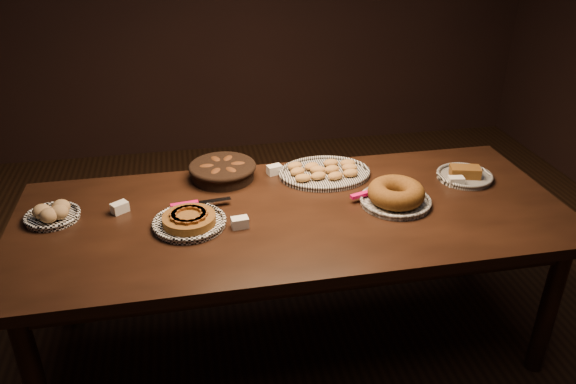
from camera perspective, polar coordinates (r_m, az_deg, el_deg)
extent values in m
plane|color=black|center=(2.90, 0.52, -14.92)|extent=(5.00, 5.00, 0.00)
cube|color=black|center=(2.46, 0.59, -2.46)|extent=(2.40, 1.00, 0.05)
cylinder|color=black|center=(2.43, -24.39, -16.93)|extent=(0.08, 0.08, 0.70)
cylinder|color=black|center=(2.79, 24.97, -10.62)|extent=(0.08, 0.08, 0.70)
cylinder|color=black|center=(3.01, -21.72, -6.83)|extent=(0.08, 0.08, 0.70)
cylinder|color=black|center=(3.31, 17.84, -2.84)|extent=(0.08, 0.08, 0.70)
torus|color=white|center=(2.37, -9.99, -2.94)|extent=(0.31, 0.31, 0.02)
cylinder|color=#532E10|center=(2.37, -10.01, -2.75)|extent=(0.25, 0.25, 0.04)
cube|color=#512B0E|center=(2.35, -8.60, -2.21)|extent=(0.03, 0.08, 0.01)
cube|color=#512B0E|center=(2.37, -8.74, -1.85)|extent=(0.05, 0.08, 0.01)
cube|color=#512B0E|center=(2.40, -9.23, -1.60)|extent=(0.07, 0.06, 0.01)
cube|color=#512B0E|center=(2.41, -9.93, -1.53)|extent=(0.08, 0.03, 0.01)
cube|color=#512B0E|center=(2.40, -10.66, -1.64)|extent=(0.08, 0.05, 0.01)
cube|color=#512B0E|center=(2.39, -11.24, -1.92)|extent=(0.06, 0.07, 0.01)
cube|color=#512B0E|center=(2.36, -11.51, -2.29)|extent=(0.03, 0.08, 0.01)
cube|color=#512B0E|center=(2.33, -11.40, -2.65)|extent=(0.05, 0.08, 0.01)
cube|color=#512B0E|center=(2.31, -10.92, -2.92)|extent=(0.07, 0.06, 0.01)
cube|color=#512B0E|center=(2.30, -10.20, -3.01)|extent=(0.08, 0.03, 0.01)
cube|color=#512B0E|center=(2.31, -9.43, -2.89)|extent=(0.08, 0.05, 0.01)
cube|color=#512B0E|center=(2.32, -8.85, -2.59)|extent=(0.06, 0.07, 0.01)
cube|color=#EF0B64|center=(2.48, -10.47, -1.26)|extent=(0.12, 0.04, 0.02)
cube|color=silver|center=(2.50, -7.53, -0.89)|extent=(0.15, 0.05, 0.00)
torus|color=black|center=(2.75, 3.74, 2.06)|extent=(0.36, 0.36, 0.02)
ellipsoid|color=brown|center=(2.66, 1.52, 1.44)|extent=(0.08, 0.05, 0.04)
ellipsoid|color=brown|center=(2.69, 3.11, 1.66)|extent=(0.09, 0.07, 0.04)
ellipsoid|color=brown|center=(2.69, 4.83, 1.65)|extent=(0.09, 0.07, 0.04)
ellipsoid|color=brown|center=(2.73, 6.37, 1.95)|extent=(0.08, 0.06, 0.04)
ellipsoid|color=brown|center=(2.73, 0.97, 2.12)|extent=(0.09, 0.07, 0.04)
ellipsoid|color=brown|center=(2.75, 3.03, 2.28)|extent=(0.09, 0.06, 0.04)
ellipsoid|color=brown|center=(2.76, 4.48, 2.32)|extent=(0.09, 0.06, 0.04)
ellipsoid|color=brown|center=(2.78, 6.28, 2.49)|extent=(0.08, 0.06, 0.04)
ellipsoid|color=brown|center=(2.78, 0.69, 2.68)|extent=(0.09, 0.07, 0.04)
ellipsoid|color=brown|center=(2.78, 2.41, 2.63)|extent=(0.09, 0.07, 0.04)
ellipsoid|color=brown|center=(2.82, 4.37, 2.98)|extent=(0.08, 0.06, 0.04)
ellipsoid|color=brown|center=(2.83, 6.09, 2.94)|extent=(0.08, 0.06, 0.04)
torus|color=black|center=(2.54, 10.86, -0.77)|extent=(0.32, 0.32, 0.02)
torus|color=brown|center=(2.52, 10.93, -0.06)|extent=(0.28, 0.28, 0.09)
cube|color=#EF0B64|center=(2.54, 7.56, -0.23)|extent=(0.12, 0.06, 0.02)
cube|color=silver|center=(2.62, 9.86, 0.35)|extent=(0.15, 0.08, 0.00)
cylinder|color=black|center=(2.73, -6.65, 2.10)|extent=(0.34, 0.34, 0.08)
torus|color=black|center=(2.72, -6.68, 2.57)|extent=(0.33, 0.33, 0.03)
ellipsoid|color=black|center=(2.73, -5.10, 2.63)|extent=(0.10, 0.06, 0.05)
ellipsoid|color=black|center=(2.78, -6.11, 3.15)|extent=(0.09, 0.11, 0.05)
ellipsoid|color=black|center=(2.78, -7.35, 3.07)|extent=(0.08, 0.11, 0.05)
ellipsoid|color=black|center=(2.72, -8.25, 2.36)|extent=(0.10, 0.05, 0.05)
ellipsoid|color=black|center=(2.66, -7.34, 1.85)|extent=(0.09, 0.11, 0.05)
ellipsoid|color=black|center=(2.66, -5.80, 1.97)|extent=(0.09, 0.11, 0.05)
torus|color=white|center=(2.58, -22.84, -2.16)|extent=(0.23, 0.23, 0.02)
ellipsoid|color=olive|center=(2.58, -23.73, -1.82)|extent=(0.08, 0.08, 0.06)
ellipsoid|color=olive|center=(2.58, -22.06, -1.40)|extent=(0.08, 0.08, 0.06)
ellipsoid|color=olive|center=(2.53, -23.11, -2.19)|extent=(0.08, 0.08, 0.06)
ellipsoid|color=olive|center=(2.54, -22.23, -1.89)|extent=(0.08, 0.08, 0.06)
torus|color=black|center=(2.85, 17.50, 1.67)|extent=(0.27, 0.27, 0.02)
cube|color=#532E10|center=(2.84, 17.55, 1.98)|extent=(0.16, 0.12, 0.05)
cube|color=white|center=(2.33, -4.91, -3.11)|extent=(0.07, 0.05, 0.04)
cube|color=white|center=(2.76, -1.40, 2.28)|extent=(0.08, 0.06, 0.04)
cube|color=white|center=(2.51, 10.90, -1.10)|extent=(0.08, 0.06, 0.04)
cube|color=white|center=(2.54, -16.72, -1.52)|extent=(0.08, 0.08, 0.04)
cube|color=white|center=(2.77, 16.70, 1.04)|extent=(0.08, 0.06, 0.04)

